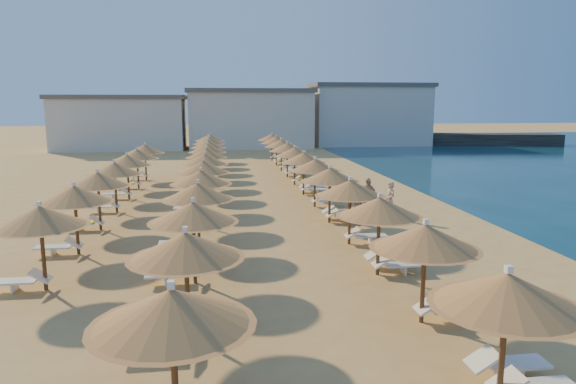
{
  "coord_description": "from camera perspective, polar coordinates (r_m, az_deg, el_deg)",
  "views": [
    {
      "loc": [
        -2.76,
        -20.76,
        5.7
      ],
      "look_at": [
        0.59,
        4.0,
        1.3
      ],
      "focal_mm": 32.0,
      "sensor_mm": 36.0,
      "label": 1
    }
  ],
  "objects": [
    {
      "name": "jetty",
      "position": [
        72.52,
        16.91,
        5.64
      ],
      "size": [
        30.22,
        9.48,
        1.5
      ],
      "primitive_type": "cube",
      "rotation": [
        0.0,
        0.0,
        -0.19
      ],
      "color": "black",
      "rests_on": "ground"
    },
    {
      "name": "beachgoer_c",
      "position": [
        27.03,
        8.83,
        -0.35
      ],
      "size": [
        1.07,
        1.06,
        1.81
      ],
      "primitive_type": "imported",
      "rotation": [
        0.0,
        0.0,
        -0.78
      ],
      "color": "tan",
      "rests_on": "ground"
    },
    {
      "name": "parasol_row_inland",
      "position": [
        27.97,
        -18.72,
        2.4
      ],
      "size": [
        2.85,
        25.58,
        2.77
      ],
      "color": "brown",
      "rests_on": "ground"
    },
    {
      "name": "parasol_row_east",
      "position": [
        29.78,
        2.34,
        3.35
      ],
      "size": [
        2.85,
        44.52,
        2.77
      ],
      "color": "brown",
      "rests_on": "ground"
    },
    {
      "name": "ground",
      "position": [
        21.71,
        -0.14,
        -5.24
      ],
      "size": [
        220.0,
        220.0,
        0.0
      ],
      "primitive_type": "plane",
      "color": "tan",
      "rests_on": "ground"
    },
    {
      "name": "hotel_blocks",
      "position": [
        66.15,
        -3.16,
        8.24
      ],
      "size": [
        47.26,
        11.04,
        8.1
      ],
      "color": "beige",
      "rests_on": "ground"
    },
    {
      "name": "beachgoer_b",
      "position": [
        24.15,
        7.66,
        -1.5
      ],
      "size": [
        0.9,
        1.05,
        1.86
      ],
      "primitive_type": "imported",
      "rotation": [
        0.0,
        0.0,
        -1.32
      ],
      "color": "tan",
      "rests_on": "ground"
    },
    {
      "name": "loungers",
      "position": [
        29.11,
        -6.01,
        -0.68
      ],
      "size": [
        13.63,
        42.25,
        0.66
      ],
      "color": "white",
      "rests_on": "ground"
    },
    {
      "name": "beachgoer_a",
      "position": [
        25.8,
        11.26,
        -0.91
      ],
      "size": [
        0.55,
        0.73,
        1.82
      ],
      "primitive_type": "imported",
      "rotation": [
        0.0,
        0.0,
        -1.39
      ],
      "color": "tan",
      "rests_on": "ground"
    },
    {
      "name": "parasol_row_west",
      "position": [
        29.34,
        -9.31,
        3.13
      ],
      "size": [
        2.85,
        44.52,
        2.77
      ],
      "color": "brown",
      "rests_on": "ground"
    }
  ]
}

